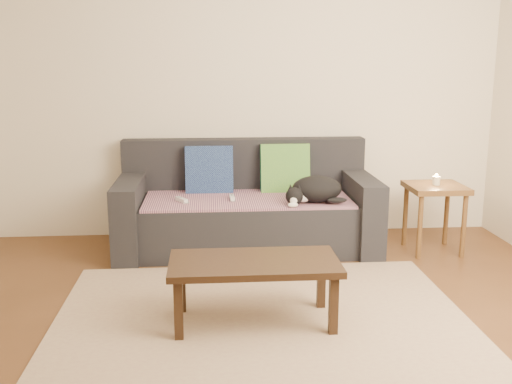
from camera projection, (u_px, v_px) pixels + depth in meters
ground at (263, 327)px, 3.53m from camera, size 4.50×4.50×0.00m
back_wall at (243, 88)px, 5.19m from camera, size 4.50×0.04×2.60m
sofa at (247, 211)px, 4.99m from camera, size 2.10×0.94×0.87m
throw_blanket at (247, 199)px, 4.88m from camera, size 1.66×0.74×0.02m
cushion_navy at (209, 170)px, 5.06m from camera, size 0.40×0.14×0.41m
cushion_green at (285, 169)px, 5.11m from camera, size 0.42×0.18×0.43m
cat at (315, 190)px, 4.70m from camera, size 0.49×0.35×0.21m
wii_remote_a at (182, 200)px, 4.74m from camera, size 0.11×0.15×0.03m
wii_remote_b at (232, 198)px, 4.81m from camera, size 0.04×0.15×0.03m
side_table at (435, 197)px, 4.83m from camera, size 0.44×0.44×0.56m
candle at (436, 180)px, 4.80m from camera, size 0.06×0.06×0.09m
rug at (261, 315)px, 3.67m from camera, size 2.50×1.80×0.01m
coffee_table at (254, 268)px, 3.50m from camera, size 0.99×0.50×0.40m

